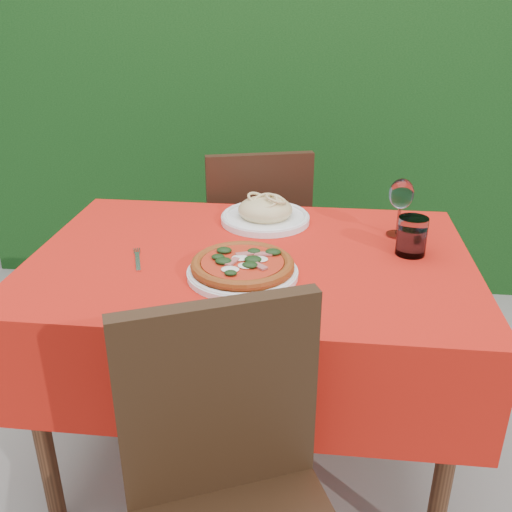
# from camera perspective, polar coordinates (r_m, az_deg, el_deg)

# --- Properties ---
(ground) EXTENTS (60.00, 60.00, 0.00)m
(ground) POSITION_cam_1_polar(r_m,az_deg,el_deg) (2.07, -0.42, -19.07)
(ground) COLOR slate
(ground) RESTS_ON ground
(hedge) EXTENTS (3.20, 0.55, 1.78)m
(hedge) POSITION_cam_1_polar(r_m,az_deg,el_deg) (3.08, 3.08, 14.99)
(hedge) COLOR black
(hedge) RESTS_ON ground
(dining_table) EXTENTS (1.26, 0.86, 0.75)m
(dining_table) POSITION_cam_1_polar(r_m,az_deg,el_deg) (1.71, -0.48, -4.49)
(dining_table) COLOR #4C2B18
(dining_table) RESTS_ON ground
(chair_near) EXTENTS (0.54, 0.54, 0.91)m
(chair_near) POSITION_cam_1_polar(r_m,az_deg,el_deg) (1.23, -2.25, -23.00)
(chair_near) COLOR black
(chair_near) RESTS_ON ground
(chair_far) EXTENTS (0.50, 0.50, 0.90)m
(chair_far) POSITION_cam_1_polar(r_m,az_deg,el_deg) (2.35, -0.03, 1.69)
(chair_far) COLOR black
(chair_far) RESTS_ON ground
(pizza_plate) EXTENTS (0.30, 0.30, 0.06)m
(pizza_plate) POSITION_cam_1_polar(r_m,az_deg,el_deg) (1.51, -1.36, -1.14)
(pizza_plate) COLOR white
(pizza_plate) RESTS_ON dining_table
(pasta_plate) EXTENTS (0.29, 0.29, 0.08)m
(pasta_plate) POSITION_cam_1_polar(r_m,az_deg,el_deg) (1.88, 0.93, 4.30)
(pasta_plate) COLOR white
(pasta_plate) RESTS_ON dining_table
(water_glass) EXTENTS (0.08, 0.08, 0.11)m
(water_glass) POSITION_cam_1_polar(r_m,az_deg,el_deg) (1.69, 15.29, 1.77)
(water_glass) COLOR silver
(water_glass) RESTS_ON dining_table
(wine_glass) EXTENTS (0.08, 0.08, 0.18)m
(wine_glass) POSITION_cam_1_polar(r_m,az_deg,el_deg) (1.79, 14.31, 5.80)
(wine_glass) COLOR silver
(wine_glass) RESTS_ON dining_table
(fork) EXTENTS (0.08, 0.17, 0.00)m
(fork) POSITION_cam_1_polar(r_m,az_deg,el_deg) (1.63, -11.74, -0.54)
(fork) COLOR silver
(fork) RESTS_ON dining_table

